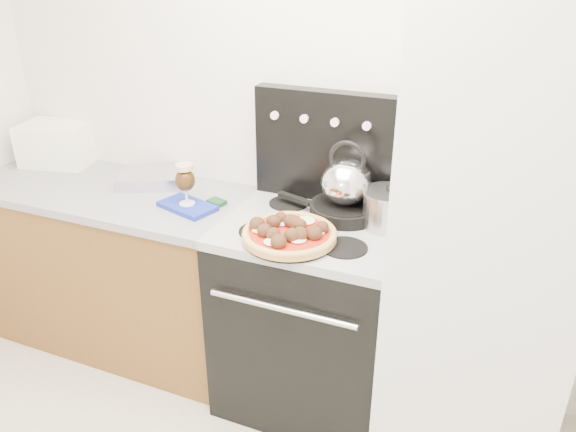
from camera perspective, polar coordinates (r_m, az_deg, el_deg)
The scene contains 16 objects.
room_shell at distance 1.54m, azimuth -11.30°, elevation -2.82°, with size 3.52×3.01×2.52m.
base_cabinet at distance 3.12m, azimuth -16.80°, elevation -5.17°, with size 1.45×0.60×0.86m, color brown.
countertop at distance 2.93m, azimuth -17.90°, elevation 2.43°, with size 1.48×0.63×0.04m, color #93939C.
stove_body at distance 2.61m, azimuth 2.48°, elevation -10.31°, with size 0.76×0.65×0.88m, color black.
cooktop at distance 2.37m, azimuth 2.69°, elevation -1.27°, with size 0.76×0.65×0.04m, color #ADADB2.
backguard at distance 2.51m, azimuth 5.01°, elevation 6.89°, with size 0.76×0.08×0.50m, color black.
fridge at distance 2.22m, azimuth 19.75°, elevation -3.48°, with size 0.64×0.68×1.90m, color silver.
toaster_oven at distance 3.31m, azimuth -22.39°, elevation 6.83°, with size 0.35×0.26×0.22m, color white.
foil_sheet at distance 2.89m, azimuth -13.52°, elevation 3.79°, with size 0.32×0.23×0.06m, color white.
oven_mitt at distance 2.59m, azimuth -10.18°, elevation 0.98°, with size 0.26×0.15×0.02m, color #1D2DA9.
beer_glass at distance 2.54m, azimuth -10.36°, elevation 3.20°, with size 0.09×0.09×0.19m, color #341F0A, non-canonical shape.
pizza_pan at distance 2.22m, azimuth 0.15°, elevation -2.42°, with size 0.36×0.36×0.01m, color black.
pizza at distance 2.21m, azimuth 0.15°, elevation -1.68°, with size 0.37×0.37×0.05m, color gold, non-canonical shape.
skillet at distance 2.44m, azimuth 5.79°, elevation 0.62°, with size 0.30×0.30×0.05m, color black.
tea_kettle at distance 2.38m, azimuth 5.94°, elevation 3.82°, with size 0.22×0.22×0.24m, color white, non-canonical shape.
stock_pot at distance 2.35m, azimuth 10.13°, elevation 0.59°, with size 0.21×0.21×0.15m, color #B5B5B6.
Camera 1 is at (0.79, -0.82, 1.97)m, focal length 35.00 mm.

